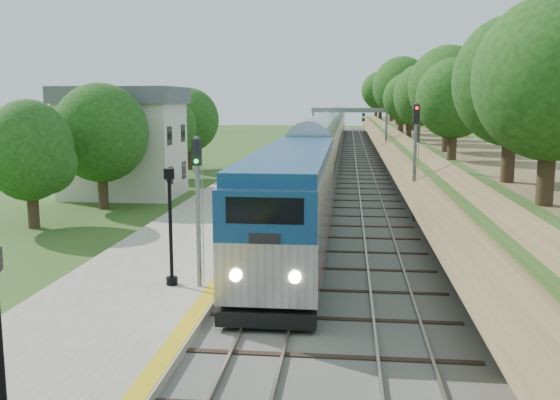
# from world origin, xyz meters

# --- Properties ---
(ground) EXTENTS (320.00, 320.00, 0.00)m
(ground) POSITION_xyz_m (0.00, 0.00, 0.00)
(ground) COLOR #2D4C19
(ground) RESTS_ON ground
(trackbed) EXTENTS (9.50, 170.00, 0.28)m
(trackbed) POSITION_xyz_m (2.00, 60.00, 0.07)
(trackbed) COLOR #4C4944
(trackbed) RESTS_ON ground
(platform) EXTENTS (6.40, 68.00, 0.38)m
(platform) POSITION_xyz_m (-5.20, 16.00, 0.19)
(platform) COLOR gray
(platform) RESTS_ON ground
(yellow_stripe) EXTENTS (0.55, 68.00, 0.01)m
(yellow_stripe) POSITION_xyz_m (-2.35, 16.00, 0.39)
(yellow_stripe) COLOR gold
(yellow_stripe) RESTS_ON platform
(embankment) EXTENTS (10.64, 170.00, 11.70)m
(embankment) POSITION_xyz_m (10.35, 60.00, 1.95)
(embankment) COLOR brown
(embankment) RESTS_ON ground
(station_building) EXTENTS (8.60, 6.60, 8.00)m
(station_building) POSITION_xyz_m (-14.00, 30.00, 4.09)
(station_building) COLOR beige
(station_building) RESTS_ON ground
(signal_gantry) EXTENTS (8.40, 0.38, 6.20)m
(signal_gantry) POSITION_xyz_m (2.47, 54.99, 4.82)
(signal_gantry) COLOR slate
(signal_gantry) RESTS_ON ground
(trees_behind_platform) EXTENTS (7.82, 53.32, 7.21)m
(trees_behind_platform) POSITION_xyz_m (-11.17, 20.67, 4.53)
(trees_behind_platform) COLOR #332316
(trees_behind_platform) RESTS_ON ground
(train) EXTENTS (3.15, 126.40, 4.64)m
(train) POSITION_xyz_m (0.00, 65.63, 2.36)
(train) COLOR black
(train) RESTS_ON trackbed
(lamppost_mid) EXTENTS (0.42, 0.42, 4.25)m
(lamppost_mid) POSITION_xyz_m (-3.49, -4.66, 2.28)
(lamppost_mid) COLOR black
(lamppost_mid) RESTS_ON platform
(lamppost_far) EXTENTS (0.42, 0.42, 4.28)m
(lamppost_far) POSITION_xyz_m (-3.95, 7.30, 2.29)
(lamppost_far) COLOR black
(lamppost_far) RESTS_ON platform
(signal_platform) EXTENTS (0.32, 0.25, 5.43)m
(signal_platform) POSITION_xyz_m (-2.90, 7.24, 3.72)
(signal_platform) COLOR slate
(signal_platform) RESTS_ON platform
(signal_farside) EXTENTS (0.37, 0.30, 6.81)m
(signal_farside) POSITION_xyz_m (6.20, 21.99, 4.28)
(signal_farside) COLOR slate
(signal_farside) RESTS_ON ground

